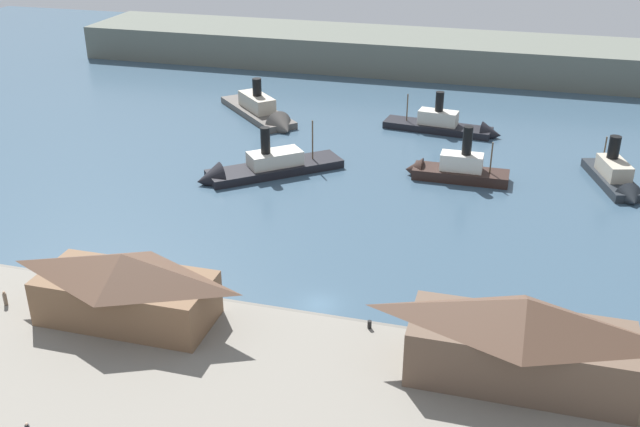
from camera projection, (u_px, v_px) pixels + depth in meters
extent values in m
plane|color=#385166|center=(319.00, 304.00, 84.02)|extent=(320.00, 320.00, 0.00)
cube|color=#666159|center=(311.00, 318.00, 80.68)|extent=(110.00, 0.80, 1.00)
cube|color=brown|center=(127.00, 298.00, 78.22)|extent=(18.49, 8.13, 5.09)
pyramid|color=brown|center=(123.00, 266.00, 76.53)|extent=(18.86, 8.54, 2.79)
cube|color=brown|center=(520.00, 354.00, 68.70)|extent=(20.66, 8.10, 5.79)
pyramid|color=brown|center=(525.00, 314.00, 66.78)|extent=(21.07, 8.50, 3.15)
sphere|color=#CCA889|center=(26.00, 424.00, 62.05)|extent=(0.26, 0.26, 0.26)
cylinder|color=#6B5B4C|center=(5.00, 299.00, 81.41)|extent=(0.44, 0.44, 1.49)
sphere|color=#CCA889|center=(4.00, 292.00, 81.03)|extent=(0.27, 0.27, 0.27)
cylinder|color=black|center=(43.00, 276.00, 86.48)|extent=(0.44, 0.44, 0.90)
cylinder|color=black|center=(370.00, 324.00, 77.43)|extent=(0.44, 0.44, 0.90)
cube|color=black|center=(437.00, 128.00, 138.56)|extent=(20.59, 7.16, 1.30)
cone|color=black|center=(491.00, 134.00, 135.12)|extent=(4.11, 4.77, 4.38)
cube|color=beige|center=(438.00, 118.00, 137.72)|extent=(7.50, 3.97, 2.63)
cylinder|color=black|center=(440.00, 101.00, 136.35)|extent=(1.54, 1.54, 3.67)
cylinder|color=brown|center=(407.00, 107.00, 139.23)|extent=(0.24, 0.24, 5.20)
cube|color=#23282D|center=(612.00, 180.00, 115.61)|extent=(8.74, 16.04, 1.36)
cone|color=#23282D|center=(631.00, 200.00, 108.68)|extent=(4.78, 3.82, 4.18)
cube|color=#B2A893|center=(614.00, 168.00, 114.79)|extent=(5.25, 7.78, 2.47)
cylinder|color=black|center=(614.00, 147.00, 114.69)|extent=(1.78, 1.78, 3.57)
cylinder|color=brown|center=(605.00, 151.00, 118.45)|extent=(0.24, 0.24, 4.79)
cube|color=black|center=(275.00, 169.00, 119.67)|extent=(20.70, 18.78, 1.36)
cone|color=black|center=(209.00, 180.00, 115.46)|extent=(6.40, 6.53, 5.16)
cube|color=beige|center=(275.00, 158.00, 118.89)|extent=(9.21, 8.69, 2.30)
cylinder|color=black|center=(265.00, 140.00, 116.88)|extent=(1.54, 1.54, 4.32)
cylinder|color=brown|center=(313.00, 140.00, 120.48)|extent=(0.24, 0.24, 6.63)
cube|color=#514C47|center=(257.00, 112.00, 147.30)|extent=(20.74, 20.93, 1.26)
cone|color=#514C47|center=(283.00, 129.00, 138.12)|extent=(6.93, 6.91, 5.60)
cube|color=#B2A893|center=(257.00, 102.00, 146.41)|extent=(9.61, 9.67, 2.88)
cylinder|color=black|center=(257.00, 87.00, 144.82)|extent=(1.79, 1.79, 3.44)
cube|color=black|center=(460.00, 175.00, 117.00)|extent=(15.02, 4.71, 1.68)
cone|color=black|center=(414.00, 170.00, 118.84)|extent=(2.71, 4.21, 4.20)
cube|color=silver|center=(462.00, 162.00, 116.07)|extent=(6.60, 3.06, 2.69)
cylinder|color=black|center=(467.00, 141.00, 114.36)|extent=(1.51, 1.51, 4.54)
cylinder|color=brown|center=(491.00, 158.00, 114.46)|extent=(0.24, 0.24, 5.05)
cube|color=#60665B|center=(441.00, 54.00, 178.03)|extent=(180.00, 24.00, 8.00)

